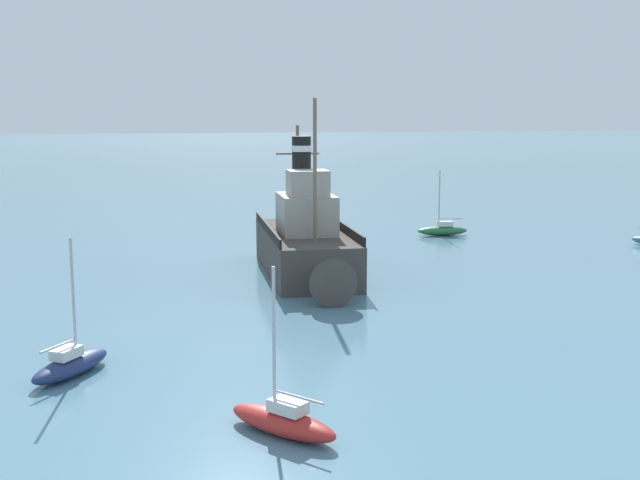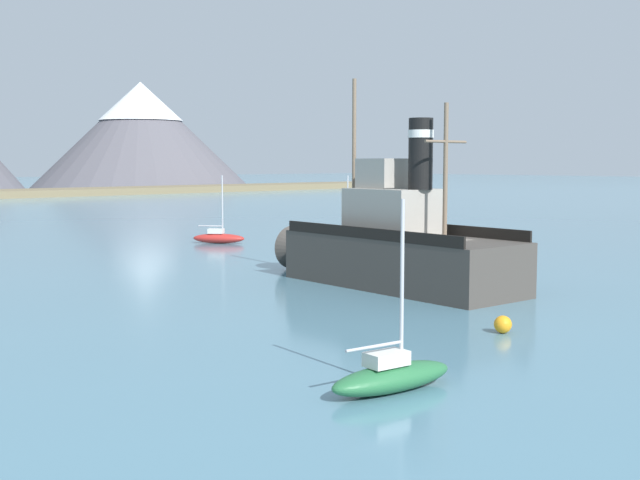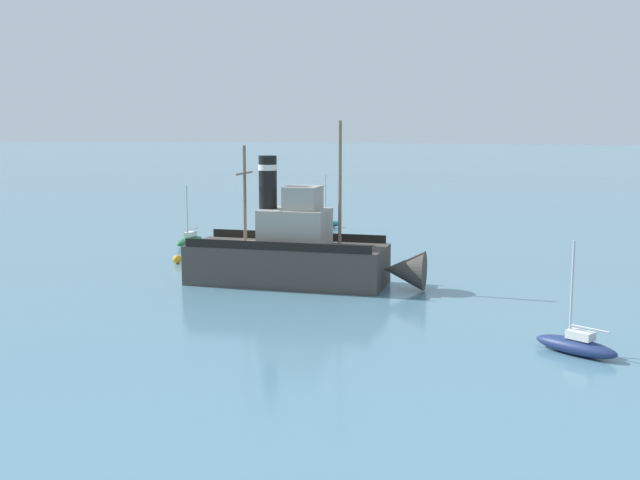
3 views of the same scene
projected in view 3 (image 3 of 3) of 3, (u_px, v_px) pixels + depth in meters
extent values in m
plane|color=teal|center=(254.00, 282.00, 49.65)|extent=(600.00, 600.00, 0.00)
cube|color=#423D38|center=(287.00, 264.00, 48.90)|extent=(5.08, 12.23, 2.40)
cone|color=#423D38|center=(404.00, 270.00, 47.02)|extent=(2.49, 2.53, 2.35)
cube|color=#9E998E|center=(295.00, 227.00, 48.42)|extent=(3.22, 4.16, 2.20)
cube|color=#9E998E|center=(303.00, 198.00, 48.03)|extent=(2.31, 2.12, 1.40)
cylinder|color=black|center=(268.00, 182.00, 48.47)|extent=(1.10, 1.10, 3.20)
cylinder|color=silver|center=(268.00, 167.00, 48.33)|extent=(1.16, 1.16, 0.35)
cylinder|color=#75604C|center=(340.00, 185.00, 47.30)|extent=(0.20, 0.20, 7.50)
cylinder|color=#75604C|center=(245.00, 195.00, 48.97)|extent=(0.20, 0.20, 6.00)
cylinder|color=#75604C|center=(244.00, 173.00, 48.78)|extent=(2.60, 0.27, 0.12)
cube|color=black|center=(297.00, 236.00, 50.74)|extent=(0.77, 11.39, 0.50)
cube|color=black|center=(276.00, 246.00, 46.62)|extent=(0.77, 11.39, 0.50)
ellipsoid|color=#286B3D|center=(190.00, 241.00, 64.01)|extent=(3.90, 1.52, 0.70)
cube|color=silver|center=(191.00, 234.00, 64.12)|extent=(1.16, 0.76, 0.36)
cylinder|color=#B7B7BC|center=(187.00, 211.00, 63.37)|extent=(0.10, 0.10, 4.20)
cylinder|color=#B7B7BC|center=(193.00, 229.00, 64.44)|extent=(1.80, 0.28, 0.08)
ellipsoid|color=navy|center=(576.00, 346.00, 34.23)|extent=(3.11, 3.73, 0.70)
cube|color=silver|center=(581.00, 335.00, 34.00)|extent=(1.16, 1.27, 0.36)
cylinder|color=#B7B7BC|center=(572.00, 289.00, 34.08)|extent=(0.10, 0.10, 4.20)
cylinder|color=#B7B7BC|center=(590.00, 328.00, 33.65)|extent=(1.11, 1.51, 0.08)
ellipsoid|color=#23757A|center=(322.00, 224.00, 74.43)|extent=(2.81, 3.86, 0.70)
cube|color=silver|center=(320.00, 219.00, 74.29)|extent=(1.09, 1.27, 0.36)
cylinder|color=#B7B7BC|center=(325.00, 198.00, 74.15)|extent=(0.10, 0.10, 4.20)
cylinder|color=#B7B7BC|center=(316.00, 215.00, 74.12)|extent=(0.94, 1.61, 0.08)
sphere|color=orange|center=(177.00, 259.00, 55.86)|extent=(0.61, 0.61, 0.61)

